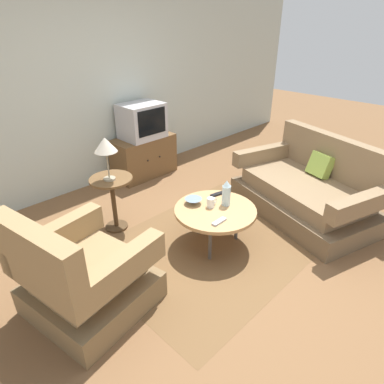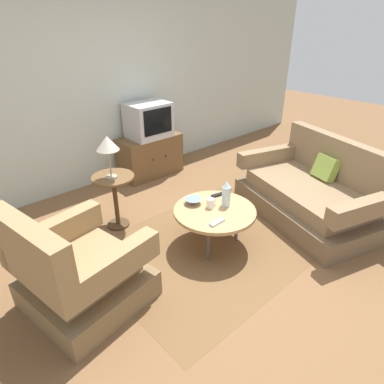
{
  "view_description": "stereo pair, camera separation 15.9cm",
  "coord_description": "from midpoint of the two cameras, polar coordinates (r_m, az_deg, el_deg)",
  "views": [
    {
      "loc": [
        -2.11,
        -1.7,
        2.1
      ],
      "look_at": [
        -0.0,
        0.38,
        0.55
      ],
      "focal_mm": 31.08,
      "sensor_mm": 36.0,
      "label": 1
    },
    {
      "loc": [
        -1.99,
        -1.81,
        2.1
      ],
      "look_at": [
        -0.0,
        0.38,
        0.55
      ],
      "focal_mm": 31.08,
      "sensor_mm": 36.0,
      "label": 2
    }
  ],
  "objects": [
    {
      "name": "coffee_table",
      "position": [
        3.32,
        2.66,
        -3.37
      ],
      "size": [
        0.82,
        0.82,
        0.42
      ],
      "color": "tan",
      "rests_on": "ground"
    },
    {
      "name": "vase",
      "position": [
        3.32,
        4.56,
        -0.21
      ],
      "size": [
        0.09,
        0.09,
        0.27
      ],
      "color": "silver",
      "rests_on": "coffee_table"
    },
    {
      "name": "armchair",
      "position": [
        2.81,
        -19.77,
        -13.81
      ],
      "size": [
        0.99,
        0.99,
        0.94
      ],
      "rotation": [
        0.0,
        0.0,
        -1.4
      ],
      "color": "brown",
      "rests_on": "ground"
    },
    {
      "name": "back_wall",
      "position": [
        4.66,
        -19.51,
        16.89
      ],
      "size": [
        9.0,
        0.12,
        2.7
      ],
      "primitive_type": "cube",
      "color": "#B2BCB2",
      "rests_on": "ground"
    },
    {
      "name": "side_table",
      "position": [
        3.68,
        -14.68,
        -0.19
      ],
      "size": [
        0.45,
        0.45,
        0.62
      ],
      "color": "brown",
      "rests_on": "ground"
    },
    {
      "name": "bowl",
      "position": [
        3.38,
        -1.11,
        -1.58
      ],
      "size": [
        0.18,
        0.18,
        0.06
      ],
      "color": "slate",
      "rests_on": "coffee_table"
    },
    {
      "name": "mug",
      "position": [
        3.31,
        1.91,
        -1.82
      ],
      "size": [
        0.13,
        0.08,
        0.1
      ],
      "color": "white",
      "rests_on": "coffee_table"
    },
    {
      "name": "table_lamp",
      "position": [
        3.44,
        -15.94,
        7.57
      ],
      "size": [
        0.23,
        0.23,
        0.46
      ],
      "color": "#9E937A",
      "rests_on": "side_table"
    },
    {
      "name": "area_rug",
      "position": [
        3.54,
        2.51,
        -8.84
      ],
      "size": [
        2.3,
        1.73,
        0.0
      ],
      "primitive_type": "cube",
      "color": "brown",
      "rests_on": "ground"
    },
    {
      "name": "tv_remote_dark",
      "position": [
        3.55,
        3.06,
        -0.39
      ],
      "size": [
        0.16,
        0.08,
        0.02
      ],
      "rotation": [
        0.0,
        0.0,
        6.07
      ],
      "color": "black",
      "rests_on": "coffee_table"
    },
    {
      "name": "couch",
      "position": [
        4.14,
        18.29,
        0.15
      ],
      "size": [
        1.4,
        1.85,
        0.9
      ],
      "rotation": [
        0.0,
        0.0,
        1.27
      ],
      "color": "brown",
      "rests_on": "ground"
    },
    {
      "name": "ground_plane",
      "position": [
        3.42,
        3.27,
        -10.31
      ],
      "size": [
        16.0,
        16.0,
        0.0
      ],
      "primitive_type": "plane",
      "color": "brown"
    },
    {
      "name": "tv_remote_silver",
      "position": [
        3.09,
        3.21,
        -5.1
      ],
      "size": [
        0.17,
        0.05,
        0.02
      ],
      "rotation": [
        0.0,
        0.0,
        0.03
      ],
      "color": "#B2B2B7",
      "rests_on": "coffee_table"
    },
    {
      "name": "television",
      "position": [
        4.82,
        -9.56,
        11.93
      ],
      "size": [
        0.58,
        0.46,
        0.48
      ],
      "color": "#B7B7BC",
      "rests_on": "tv_stand"
    },
    {
      "name": "tv_stand",
      "position": [
        5.0,
        -9.19,
        6.07
      ],
      "size": [
        0.91,
        0.48,
        0.58
      ],
      "color": "brown",
      "rests_on": "ground"
    }
  ]
}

